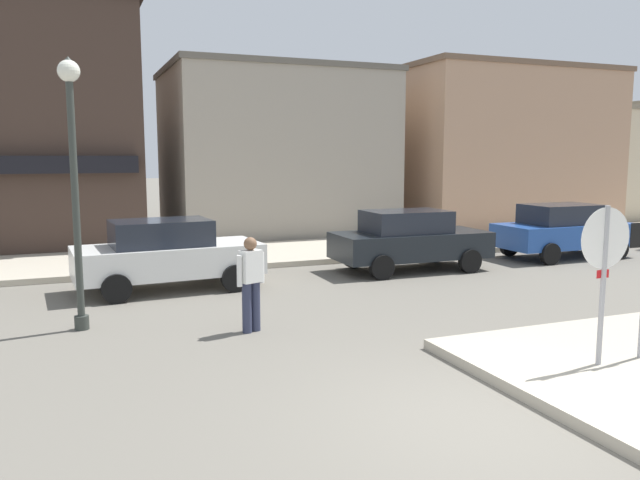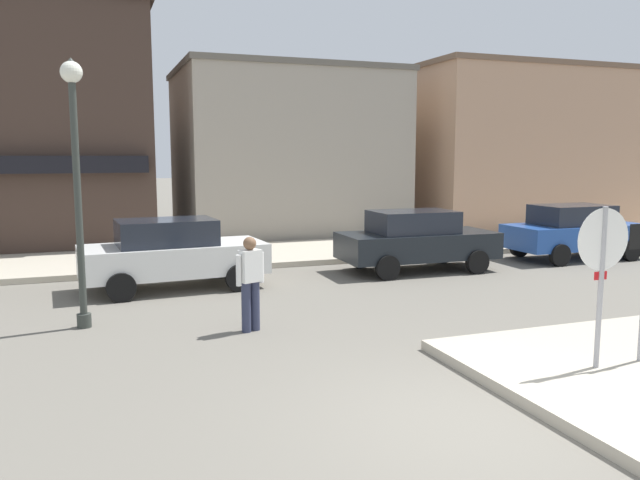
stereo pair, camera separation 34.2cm
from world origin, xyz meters
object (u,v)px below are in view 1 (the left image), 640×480
lamp_post (73,155)px  parked_car_third (563,230)px  parked_car_nearest (167,254)px  parked_car_second (409,239)px  pedestrian_crossing_near (251,281)px  stop_sign (604,265)px

lamp_post → parked_car_third: 13.66m
parked_car_nearest → parked_car_second: bearing=0.7°
parked_car_nearest → parked_car_third: size_ratio=1.03×
lamp_post → pedestrian_crossing_near: size_ratio=2.82×
parked_car_second → parked_car_third: 5.19m
parked_car_third → lamp_post: bearing=-167.5°
stop_sign → parked_car_second: size_ratio=0.57×
pedestrian_crossing_near → parked_car_second: bearing=36.8°
stop_sign → pedestrian_crossing_near: 5.39m
lamp_post → parked_car_nearest: 3.90m
lamp_post → parked_car_third: size_ratio=1.13×
parked_car_third → pedestrian_crossing_near: 11.29m
stop_sign → pedestrian_crossing_near: size_ratio=1.43×
parked_car_third → parked_car_nearest: bearing=-178.9°
parked_car_nearest → lamp_post: bearing=-124.2°
parked_car_nearest → parked_car_second: (6.15, 0.07, 0.00)m
stop_sign → lamp_post: 8.27m
parked_car_second → stop_sign: bearing=-101.2°
parked_car_third → pedestrian_crossing_near: (-10.51, -4.12, 0.06)m
stop_sign → parked_car_second: 7.94m
lamp_post → pedestrian_crossing_near: (2.66, -1.21, -2.09)m
parked_car_nearest → pedestrian_crossing_near: (0.83, -3.90, 0.06)m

